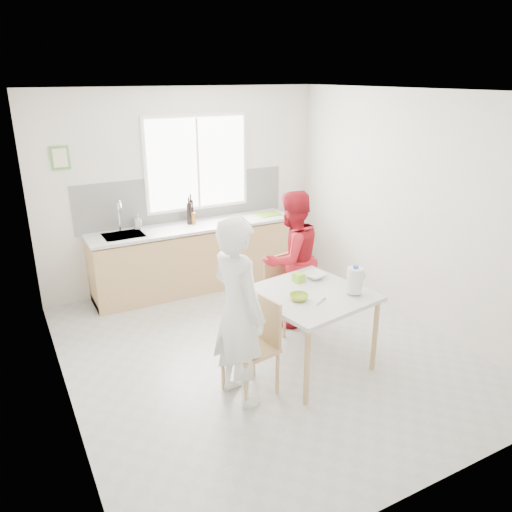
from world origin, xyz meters
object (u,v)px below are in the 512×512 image
at_px(milk_jug, 355,280).
at_px(dining_table, 310,301).
at_px(chair_far, 283,289).
at_px(bowl_white, 315,276).
at_px(chair_left, 256,342).
at_px(wine_bottle_b, 189,213).
at_px(bowl_green, 299,297).
at_px(person_white, 238,312).
at_px(wine_bottle_a, 191,211).
at_px(person_red, 291,259).

bearing_deg(milk_jug, dining_table, 139.11).
relative_size(chair_far, bowl_white, 3.85).
height_order(chair_left, wine_bottle_b, wine_bottle_b).
xyz_separation_m(chair_left, bowl_green, (0.48, 0.03, 0.34)).
bearing_deg(person_white, bowl_green, -94.21).
distance_m(dining_table, wine_bottle_b, 2.52).
distance_m(dining_table, bowl_green, 0.23).
bearing_deg(bowl_green, dining_table, 23.69).
xyz_separation_m(milk_jug, wine_bottle_a, (-0.61, 2.78, 0.12)).
bearing_deg(wine_bottle_b, chair_far, -72.37).
bearing_deg(milk_jug, person_white, 166.88).
distance_m(dining_table, milk_jug, 0.49).
relative_size(bowl_green, milk_jug, 0.66).
bearing_deg(bowl_green, bowl_white, 40.62).
relative_size(chair_far, wine_bottle_b, 2.87).
bearing_deg(person_red, person_white, 31.22).
bearing_deg(wine_bottle_b, person_white, -102.07).
bearing_deg(chair_left, bowl_green, 84.05).
distance_m(chair_left, person_red, 1.46).
height_order(chair_far, milk_jug, milk_jug).
distance_m(chair_far, person_red, 0.36).
bearing_deg(milk_jug, person_red, 81.91).
distance_m(chair_left, bowl_white, 1.07).
bearing_deg(wine_bottle_b, dining_table, -82.97).
bearing_deg(chair_far, chair_left, -141.64).
distance_m(person_red, milk_jug, 1.13).
xyz_separation_m(chair_far, bowl_green, (-0.40, -0.95, 0.37)).
relative_size(chair_left, person_white, 0.53).
bearing_deg(bowl_green, wine_bottle_a, 91.26).
bearing_deg(wine_bottle_a, chair_left, -99.00).
xyz_separation_m(chair_far, bowl_white, (0.05, -0.57, 0.37)).
bearing_deg(milk_jug, bowl_green, 156.24).
height_order(person_red, wine_bottle_b, person_red).
distance_m(dining_table, chair_far, 0.92).
bearing_deg(chair_far, person_white, -146.46).
bearing_deg(chair_far, bowl_green, -122.44).
relative_size(chair_left, milk_jug, 3.35).
xyz_separation_m(bowl_green, wine_bottle_a, (-0.06, 2.64, 0.24)).
bearing_deg(dining_table, person_white, -170.34).
distance_m(person_red, wine_bottle_a, 1.78).
height_order(wine_bottle_a, wine_bottle_b, wine_bottle_a).
relative_size(person_red, bowl_white, 7.26).
bearing_deg(milk_jug, wine_bottle_b, 94.32).
bearing_deg(bowl_white, chair_far, 94.60).
xyz_separation_m(dining_table, person_red, (0.34, 0.89, 0.08)).
distance_m(chair_left, person_white, 0.42).
xyz_separation_m(person_white, wine_bottle_b, (0.56, 2.63, 0.19)).
relative_size(dining_table, person_white, 0.70).
relative_size(person_white, person_red, 1.08).
distance_m(person_white, wine_bottle_a, 2.78).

